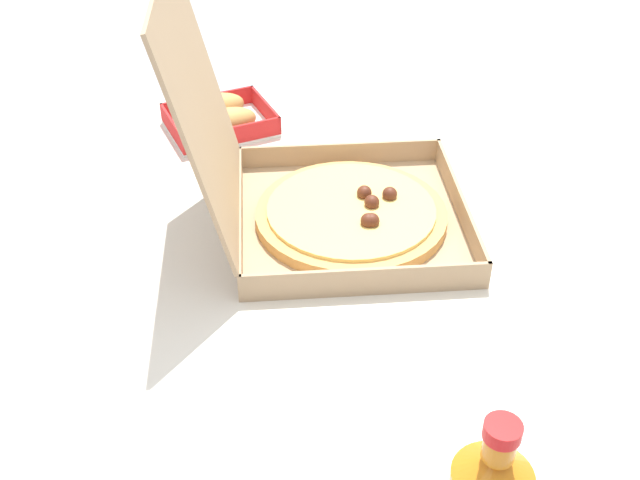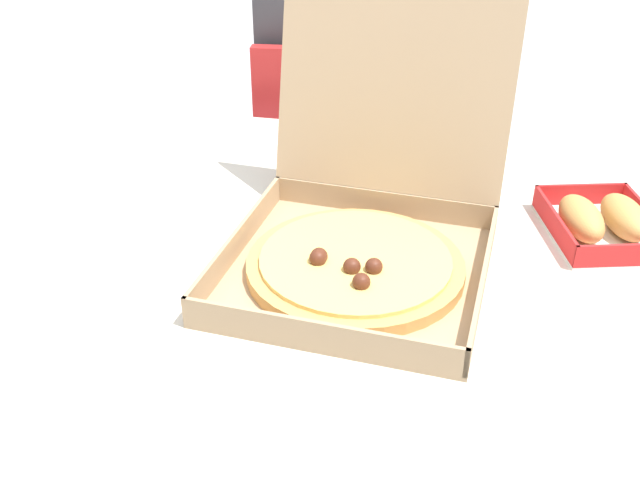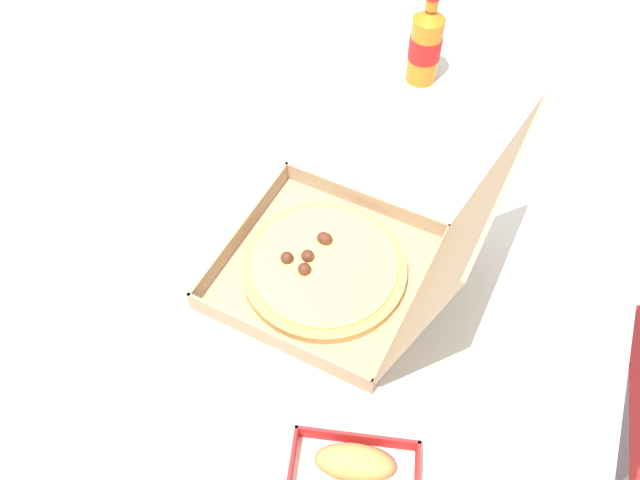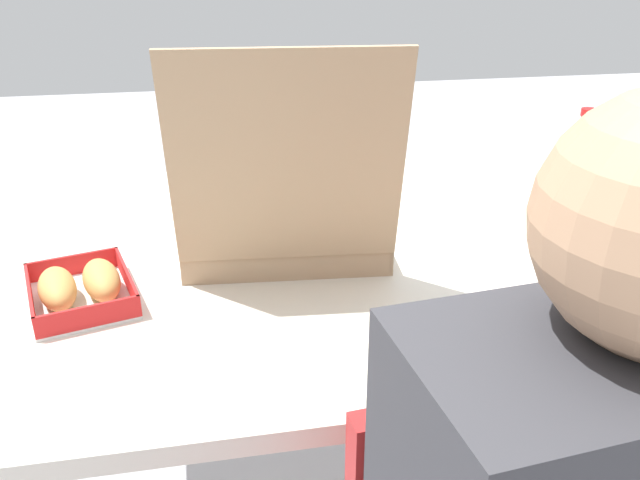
# 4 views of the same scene
# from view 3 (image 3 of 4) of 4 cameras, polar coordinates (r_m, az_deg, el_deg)

# --- Properties ---
(ground_plane) EXTENTS (10.00, 10.00, 0.00)m
(ground_plane) POSITION_cam_3_polar(r_m,az_deg,el_deg) (1.83, 2.93, -13.53)
(ground_plane) COLOR #B2B2B7
(dining_table) EXTENTS (1.22, 0.98, 0.71)m
(dining_table) POSITION_cam_3_polar(r_m,az_deg,el_deg) (1.27, 4.11, -2.02)
(dining_table) COLOR silver
(dining_table) RESTS_ON ground_plane
(pizza_box_open) EXTENTS (0.39, 0.47, 0.39)m
(pizza_box_open) POSITION_cam_3_polar(r_m,az_deg,el_deg) (1.11, 2.27, -2.21)
(pizza_box_open) COLOR tan
(pizza_box_open) RESTS_ON dining_table
(cola_bottle) EXTENTS (0.07, 0.07, 0.22)m
(cola_bottle) POSITION_cam_3_polar(r_m,az_deg,el_deg) (1.50, 9.54, 17.07)
(cola_bottle) COLOR orange
(cola_bottle) RESTS_ON dining_table
(paper_menu) EXTENTS (0.25, 0.22, 0.00)m
(paper_menu) POSITION_cam_3_polar(r_m,az_deg,el_deg) (1.58, -1.92, 15.53)
(paper_menu) COLOR white
(paper_menu) RESTS_ON dining_table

